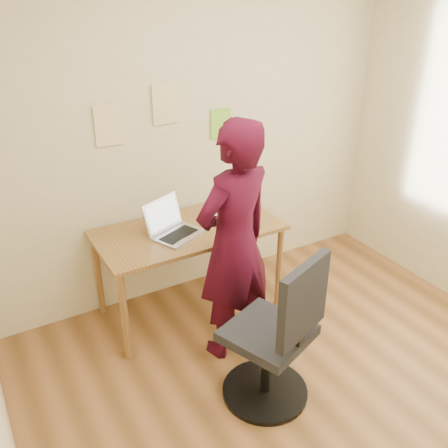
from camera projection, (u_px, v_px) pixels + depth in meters
room at (349, 219)px, 2.54m from camera, size 3.58×3.58×2.78m
desk at (189, 238)px, 3.81m from camera, size 1.40×0.70×0.74m
laptop at (173, 228)px, 3.67m from camera, size 0.45×0.43×0.25m
paper_sheet at (233, 219)px, 3.92m from camera, size 0.21×0.29×0.00m
phone at (237, 229)px, 3.75m from camera, size 0.07×0.13×0.01m
wall_note_left at (109, 125)px, 3.52m from camera, size 0.21×0.00×0.30m
wall_note_mid at (166, 104)px, 3.67m from camera, size 0.21×0.00×0.30m
wall_note_right at (221, 124)px, 3.97m from camera, size 0.18×0.00×0.24m
office_chair at (277, 342)px, 3.04m from camera, size 0.61×0.62×1.08m
person at (234, 244)px, 3.32m from camera, size 0.70×0.54×1.72m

